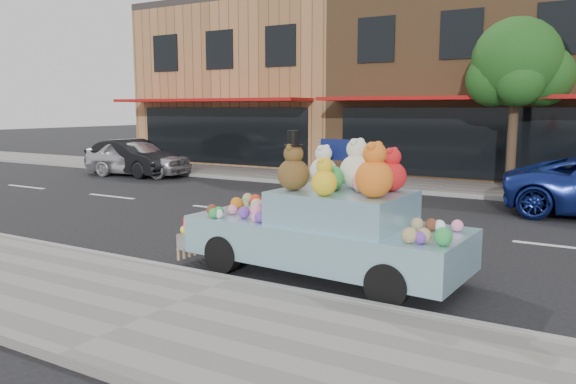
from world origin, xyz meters
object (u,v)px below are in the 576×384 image
Objects in this scene: street_tree at (517,70)px; car_silver at (138,158)px; car_dark at (132,157)px; art_car at (328,226)px.

street_tree reaches higher than car_silver.
car_dark is 14.76m from art_car.
car_silver is at bearing -88.11° from car_dark.
car_silver is 14.44m from art_car.
art_car is at bearing -95.76° from street_tree.
art_car is (12.38, -8.03, 0.11)m from car_dark.
car_silver is (-13.07, -2.41, -2.99)m from street_tree.
street_tree is at bearing -73.70° from car_dark.
street_tree is 1.27× the size of car_silver.
street_tree is 13.62m from car_silver.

